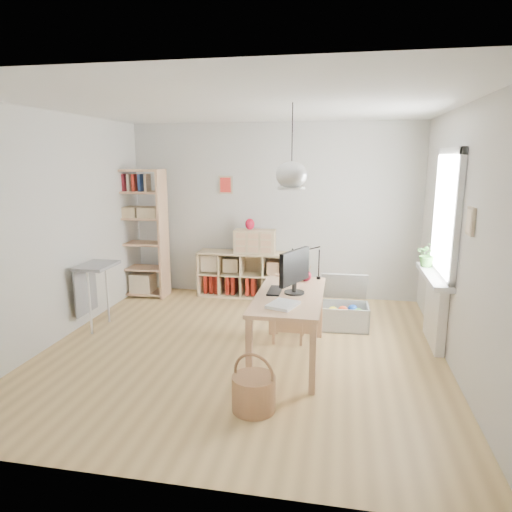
% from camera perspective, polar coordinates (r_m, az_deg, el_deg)
% --- Properties ---
extents(ground, '(4.50, 4.50, 0.00)m').
position_cam_1_polar(ground, '(5.37, -1.68, -11.65)').
color(ground, tan).
rests_on(ground, ground).
extents(room_shell, '(4.50, 4.50, 4.50)m').
position_cam_1_polar(room_shell, '(4.68, 4.47, 10.07)').
color(room_shell, silver).
rests_on(room_shell, ground).
extents(window_unit, '(0.07, 1.16, 1.46)m').
position_cam_1_polar(window_unit, '(5.56, 22.79, 4.83)').
color(window_unit, white).
rests_on(window_unit, ground).
extents(radiator, '(0.10, 0.80, 0.80)m').
position_cam_1_polar(radiator, '(5.79, 21.50, -6.49)').
color(radiator, white).
rests_on(radiator, ground).
extents(windowsill, '(0.22, 1.20, 0.06)m').
position_cam_1_polar(windowsill, '(5.66, 21.35, -2.35)').
color(windowsill, white).
rests_on(windowsill, radiator).
extents(desk, '(0.70, 1.50, 0.75)m').
position_cam_1_polar(desk, '(4.91, 4.21, -5.79)').
color(desk, tan).
rests_on(desk, ground).
extents(cube_shelf, '(1.40, 0.38, 0.72)m').
position_cam_1_polar(cube_shelf, '(7.29, -1.83, -2.68)').
color(cube_shelf, beige).
rests_on(cube_shelf, ground).
extents(tall_bookshelf, '(0.80, 0.38, 2.00)m').
position_cam_1_polar(tall_bookshelf, '(7.37, -14.34, 3.37)').
color(tall_bookshelf, tan).
rests_on(tall_bookshelf, ground).
extents(side_table, '(0.40, 0.55, 0.85)m').
position_cam_1_polar(side_table, '(6.19, -19.76, -2.58)').
color(side_table, gray).
rests_on(side_table, ground).
extents(chair, '(0.39, 0.39, 0.77)m').
position_cam_1_polar(chair, '(5.56, 4.20, -5.97)').
color(chair, gray).
rests_on(chair, ground).
extents(wicker_basket, '(0.38, 0.38, 0.53)m').
position_cam_1_polar(wicker_basket, '(4.15, -0.28, -16.60)').
color(wicker_basket, '#A6754B').
rests_on(wicker_basket, ground).
extents(storage_chest, '(0.64, 0.72, 0.65)m').
position_cam_1_polar(storage_chest, '(6.11, 11.03, -6.73)').
color(storage_chest, silver).
rests_on(storage_chest, ground).
extents(monitor, '(0.27, 0.52, 0.47)m').
position_cam_1_polar(monitor, '(4.84, 4.86, -1.66)').
color(monitor, black).
rests_on(monitor, desk).
extents(keyboard, '(0.14, 0.36, 0.02)m').
position_cam_1_polar(keyboard, '(4.96, 2.38, -4.35)').
color(keyboard, black).
rests_on(keyboard, desk).
extents(task_lamp, '(0.36, 0.13, 0.38)m').
position_cam_1_polar(task_lamp, '(5.41, 6.02, -0.26)').
color(task_lamp, black).
rests_on(task_lamp, desk).
extents(yarn_ball, '(0.13, 0.13, 0.13)m').
position_cam_1_polar(yarn_ball, '(5.38, 6.24, -2.46)').
color(yarn_ball, '#530B14').
rests_on(yarn_ball, desk).
extents(paper_tray, '(0.33, 0.37, 0.03)m').
position_cam_1_polar(paper_tray, '(4.49, 3.39, -6.09)').
color(paper_tray, white).
rests_on(paper_tray, desk).
extents(drawer_chest, '(0.64, 0.31, 0.36)m').
position_cam_1_polar(drawer_chest, '(7.08, -0.15, 1.86)').
color(drawer_chest, beige).
rests_on(drawer_chest, cube_shelf).
extents(red_vase, '(0.14, 0.14, 0.17)m').
position_cam_1_polar(red_vase, '(7.05, -0.77, 4.00)').
color(red_vase, '#A20D23').
rests_on(red_vase, drawer_chest).
extents(potted_plant, '(0.28, 0.25, 0.31)m').
position_cam_1_polar(potted_plant, '(5.96, 20.70, 0.20)').
color(potted_plant, '#2E5E23').
rests_on(potted_plant, windowsill).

